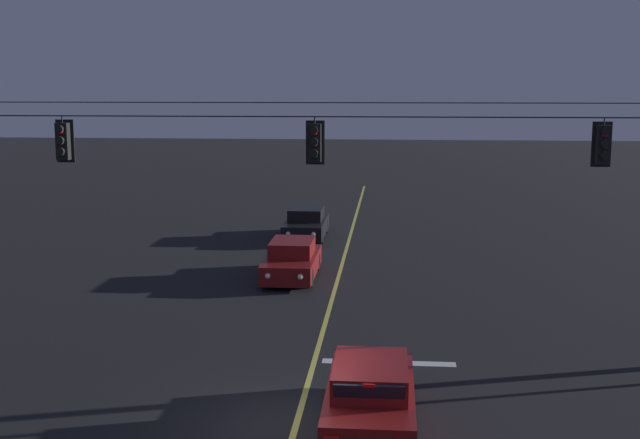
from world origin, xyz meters
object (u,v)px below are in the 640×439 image
(car_oncoming_trailing, at_px, (306,224))
(traffic_light_centre, at_px, (603,145))
(car_waiting_near_lane, at_px, (370,396))
(traffic_light_left_inner, at_px, (315,143))
(traffic_light_leftmost, at_px, (63,141))
(car_oncoming_lead, at_px, (292,260))

(car_oncoming_trailing, bearing_deg, traffic_light_centre, -60.96)
(traffic_light_centre, distance_m, car_waiting_near_lane, 8.64)
(traffic_light_left_inner, xyz_separation_m, car_oncoming_trailing, (-1.97, 16.34, -4.89))
(traffic_light_left_inner, distance_m, car_oncoming_trailing, 17.17)
(traffic_light_leftmost, xyz_separation_m, car_oncoming_trailing, (4.61, 16.34, -4.89))
(car_waiting_near_lane, relative_size, car_oncoming_trailing, 0.98)
(traffic_light_leftmost, height_order, traffic_light_left_inner, same)
(car_waiting_near_lane, relative_size, car_oncoming_lead, 0.98)
(traffic_light_leftmost, relative_size, car_oncoming_lead, 0.28)
(car_waiting_near_lane, bearing_deg, car_oncoming_lead, 104.05)
(traffic_light_leftmost, bearing_deg, car_oncoming_trailing, 74.24)
(traffic_light_centre, bearing_deg, car_oncoming_trailing, 119.04)
(traffic_light_left_inner, xyz_separation_m, traffic_light_centre, (7.11, 0.00, 0.00))
(traffic_light_left_inner, relative_size, traffic_light_centre, 1.00)
(traffic_light_left_inner, relative_size, car_waiting_near_lane, 0.28)
(traffic_light_leftmost, relative_size, traffic_light_left_inner, 1.00)
(traffic_light_leftmost, height_order, car_oncoming_lead, traffic_light_leftmost)
(car_waiting_near_lane, bearing_deg, traffic_light_leftmost, 151.18)
(car_oncoming_lead, bearing_deg, car_waiting_near_lane, -75.95)
(car_oncoming_trailing, bearing_deg, traffic_light_left_inner, -83.14)
(traffic_light_leftmost, bearing_deg, traffic_light_left_inner, 0.00)
(car_oncoming_trailing, bearing_deg, car_waiting_near_lane, -80.34)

